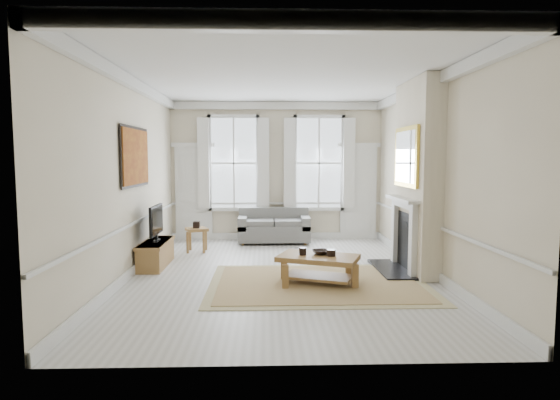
{
  "coord_description": "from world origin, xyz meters",
  "views": [
    {
      "loc": [
        -0.27,
        -8.02,
        2.04
      ],
      "look_at": [
        -0.0,
        0.64,
        1.25
      ],
      "focal_mm": 30.0,
      "sensor_mm": 36.0,
      "label": 1
    }
  ],
  "objects_px": {
    "side_table": "(197,233)",
    "tv_stand": "(156,254)",
    "sofa": "(274,228)",
    "coffee_table": "(318,260)"
  },
  "relations": [
    {
      "from": "side_table",
      "to": "tv_stand",
      "type": "bearing_deg",
      "value": -113.28
    },
    {
      "from": "side_table",
      "to": "tv_stand",
      "type": "distance_m",
      "value": 1.46
    },
    {
      "from": "sofa",
      "to": "tv_stand",
      "type": "bearing_deg",
      "value": -133.38
    },
    {
      "from": "sofa",
      "to": "tv_stand",
      "type": "xyz_separation_m",
      "value": [
        -2.27,
        -2.4,
        -0.11
      ]
    },
    {
      "from": "side_table",
      "to": "tv_stand",
      "type": "relative_size",
      "value": 0.42
    },
    {
      "from": "side_table",
      "to": "tv_stand",
      "type": "height_order",
      "value": "side_table"
    },
    {
      "from": "sofa",
      "to": "side_table",
      "type": "relative_size",
      "value": 3.03
    },
    {
      "from": "sofa",
      "to": "coffee_table",
      "type": "relative_size",
      "value": 1.18
    },
    {
      "from": "tv_stand",
      "to": "sofa",
      "type": "bearing_deg",
      "value": 46.62
    },
    {
      "from": "side_table",
      "to": "sofa",
      "type": "bearing_deg",
      "value": 32.16
    }
  ]
}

